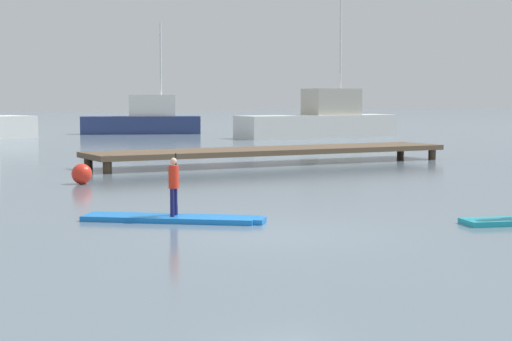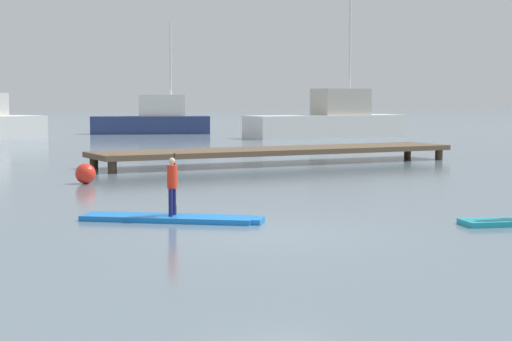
{
  "view_description": "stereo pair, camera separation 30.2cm",
  "coord_description": "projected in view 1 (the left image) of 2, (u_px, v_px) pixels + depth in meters",
  "views": [
    {
      "loc": [
        -7.4,
        -13.04,
        2.38
      ],
      "look_at": [
        1.35,
        3.33,
        0.81
      ],
      "focal_mm": 61.83,
      "sensor_mm": 36.0,
      "label": 1
    },
    {
      "loc": [
        -7.13,
        -13.18,
        2.38
      ],
      "look_at": [
        1.35,
        3.33,
        0.81
      ],
      "focal_mm": 61.83,
      "sensor_mm": 36.0,
      "label": 2
    }
  ],
  "objects": [
    {
      "name": "ground_plane",
      "position": [
        278.0,
        235.0,
        15.13
      ],
      "size": [
        240.0,
        240.0,
        0.0
      ],
      "primitive_type": "plane",
      "color": "slate"
    },
    {
      "name": "paddleboard_near",
      "position": [
        174.0,
        219.0,
        16.78
      ],
      "size": [
        3.16,
        2.66,
        0.1
      ],
      "color": "blue",
      "rests_on": "ground"
    },
    {
      "name": "mooring_buoy_near",
      "position": [
        82.0,
        174.0,
        23.84
      ],
      "size": [
        0.56,
        0.56,
        0.56
      ],
      "primitive_type": "sphere",
      "color": "red",
      "rests_on": "ground"
    },
    {
      "name": "paddler_child_solo",
      "position": [
        174.0,
        183.0,
        16.73
      ],
      "size": [
        0.3,
        0.33,
        1.19
      ],
      "color": "#19194C",
      "rests_on": "paddleboard_near"
    },
    {
      "name": "floating_dock",
      "position": [
        272.0,
        151.0,
        30.97
      ],
      "size": [
        13.32,
        2.53,
        0.55
      ],
      "color": "brown",
      "rests_on": "ground"
    },
    {
      "name": "trawler_grey_distant",
      "position": [
        143.0,
        120.0,
        55.51
      ],
      "size": [
        7.55,
        4.08,
        6.97
      ],
      "color": "navy",
      "rests_on": "ground"
    },
    {
      "name": "fishing_boat_green_midground",
      "position": [
        320.0,
        120.0,
        51.1
      ],
      "size": [
        9.86,
        2.72,
        8.16
      ],
      "color": "silver",
      "rests_on": "ground"
    }
  ]
}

